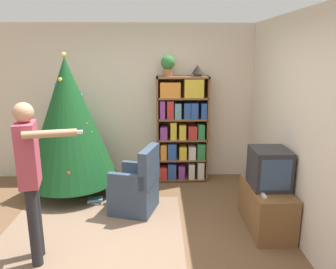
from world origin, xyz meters
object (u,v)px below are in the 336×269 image
(armchair, at_px, (137,189))
(standing_person, at_px, (30,171))
(bookshelf, at_px, (182,129))
(table_lamp, at_px, (198,70))
(christmas_tree, at_px, (69,121))
(television, at_px, (269,168))
(potted_plant, at_px, (168,64))

(armchair, height_order, standing_person, standing_person)
(bookshelf, distance_m, table_lamp, 1.00)
(bookshelf, xyz_separation_m, christmas_tree, (-1.72, -0.50, 0.25))
(television, bearing_deg, table_lamp, 112.99)
(television, relative_size, standing_person, 0.28)
(armchair, distance_m, table_lamp, 2.14)
(bookshelf, height_order, standing_person, bookshelf)
(television, distance_m, armchair, 1.77)
(potted_plant, bearing_deg, table_lamp, -0.00)
(bookshelf, bearing_deg, table_lamp, 2.25)
(bookshelf, height_order, armchair, bookshelf)
(bookshelf, distance_m, standing_person, 2.78)
(christmas_tree, bearing_deg, standing_person, -87.61)
(standing_person, xyz_separation_m, potted_plant, (1.42, 2.24, 0.95))
(table_lamp, bearing_deg, standing_person, -130.23)
(armchair, distance_m, standing_person, 1.60)
(television, height_order, armchair, television)
(table_lamp, bearing_deg, bookshelf, -177.75)
(armchair, bearing_deg, standing_person, -25.00)
(bookshelf, relative_size, table_lamp, 8.80)
(bookshelf, distance_m, christmas_tree, 1.81)
(bookshelf, distance_m, television, 1.89)
(christmas_tree, bearing_deg, armchair, -32.00)
(christmas_tree, bearing_deg, bookshelf, 16.33)
(potted_plant, bearing_deg, christmas_tree, -160.95)
(television, relative_size, armchair, 0.52)
(christmas_tree, height_order, standing_person, christmas_tree)
(christmas_tree, height_order, potted_plant, christmas_tree)
(standing_person, distance_m, table_lamp, 3.06)
(armchair, relative_size, table_lamp, 4.60)
(armchair, bearing_deg, potted_plant, 174.89)
(potted_plant, bearing_deg, television, -54.44)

